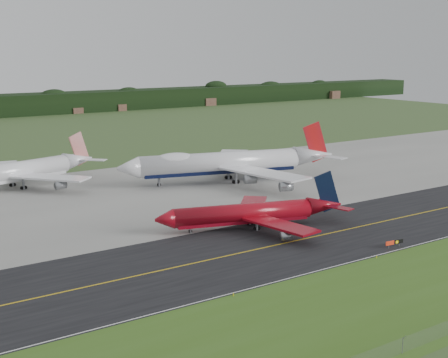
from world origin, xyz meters
The scene contains 12 objects.
ground centered at (0.00, 0.00, 0.00)m, with size 600.00×600.00×0.00m, color #365226.
grass_verge centered at (0.00, -35.00, 0.01)m, with size 400.00×30.00×0.01m, color #395D1B.
taxiway centered at (0.00, -4.00, 0.01)m, with size 400.00×32.00×0.02m, color black.
apron centered at (0.00, 51.00, 0.01)m, with size 400.00×78.00×0.01m, color gray.
taxiway_centreline centered at (0.00, -4.00, 0.03)m, with size 400.00×0.40×0.00m, color gold.
taxiway_edge_line centered at (0.00, -19.50, 0.03)m, with size 400.00×0.25×0.00m, color silver.
jet_ba_747 centered at (22.72, 51.03, 5.65)m, with size 65.07×52.80×16.60m.
jet_red_737 centered at (0.45, 8.66, 3.18)m, with size 41.83×33.29×11.51m.
jet_star_tail centered at (-30.61, 76.84, 4.56)m, with size 51.26×41.99×13.69m.
taxiway_sign centered at (15.04, -18.01, 1.00)m, with size 4.26×0.66×1.42m.
edge_marker_left centered at (-25.05, -20.50, 0.25)m, with size 0.16×0.16×0.50m, color yellow.
edge_marker_center centered at (7.33, -20.50, 0.25)m, with size 0.16×0.16×0.50m, color yellow.
Camera 1 is at (-77.69, -95.85, 37.96)m, focal length 50.00 mm.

